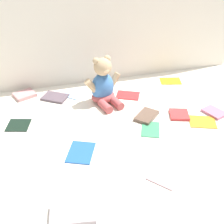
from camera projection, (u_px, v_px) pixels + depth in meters
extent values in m
plane|color=silver|center=(104.00, 119.00, 1.39)|extent=(3.20, 3.20, 0.00)
cube|color=silver|center=(83.00, 20.00, 1.53)|extent=(1.75, 0.03, 0.69)
ellipsoid|color=#3F72B2|center=(103.00, 87.00, 1.49)|extent=(0.13, 0.11, 0.15)
ellipsoid|color=#B24C4C|center=(103.00, 96.00, 1.51)|extent=(0.14, 0.12, 0.05)
sphere|color=tan|center=(103.00, 67.00, 1.43)|extent=(0.10, 0.10, 0.09)
ellipsoid|color=beige|center=(106.00, 70.00, 1.41)|extent=(0.04, 0.03, 0.03)
sphere|color=tan|center=(96.00, 61.00, 1.40)|extent=(0.04, 0.04, 0.03)
sphere|color=tan|center=(107.00, 58.00, 1.43)|extent=(0.04, 0.04, 0.03)
cylinder|color=tan|center=(91.00, 86.00, 1.45)|extent=(0.08, 0.05, 0.08)
cylinder|color=tan|center=(114.00, 80.00, 1.50)|extent=(0.08, 0.05, 0.08)
cylinder|color=#B24C4C|center=(105.00, 106.00, 1.45)|extent=(0.06, 0.09, 0.04)
cylinder|color=#B24C4C|center=(117.00, 103.00, 1.47)|extent=(0.06, 0.09, 0.04)
cube|color=#554650|center=(55.00, 97.00, 1.55)|extent=(0.15, 0.14, 0.01)
cube|color=red|center=(179.00, 115.00, 1.41)|extent=(0.11, 0.11, 0.01)
cube|color=black|center=(18.00, 125.00, 1.34)|extent=(0.12, 0.12, 0.01)
cube|color=#A67F83|center=(167.00, 173.00, 1.09)|extent=(0.17, 0.16, 0.01)
cube|color=orange|center=(171.00, 81.00, 1.71)|extent=(0.13, 0.11, 0.01)
cube|color=#BA6988|center=(214.00, 112.00, 1.43)|extent=(0.10, 0.12, 0.01)
cube|color=#3A8E5D|center=(151.00, 129.00, 1.32)|extent=(0.12, 0.14, 0.01)
cube|color=#8AAED5|center=(74.00, 94.00, 1.58)|extent=(0.13, 0.13, 0.01)
cube|color=orange|center=(203.00, 122.00, 1.37)|extent=(0.14, 0.13, 0.01)
cube|color=#2157A8|center=(81.00, 152.00, 1.19)|extent=(0.14, 0.16, 0.01)
cube|color=red|center=(128.00, 95.00, 1.57)|extent=(0.14, 0.13, 0.01)
cube|color=tan|center=(25.00, 95.00, 1.56)|extent=(0.13, 0.12, 0.02)
cube|color=brown|center=(147.00, 116.00, 1.40)|extent=(0.14, 0.14, 0.02)
cube|color=#A09399|center=(73.00, 214.00, 0.93)|extent=(0.15, 0.10, 0.02)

